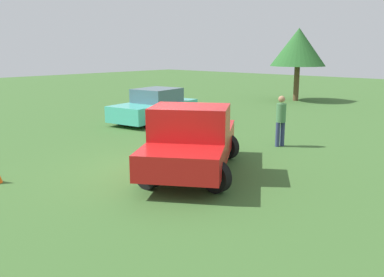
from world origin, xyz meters
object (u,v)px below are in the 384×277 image
object	(u,v)px
pickup_truck	(191,139)
sedan_near	(155,107)
person_visitor	(281,118)
tree_side	(298,47)

from	to	relation	value
pickup_truck	sedan_near	world-z (taller)	pickup_truck
sedan_near	pickup_truck	bearing A→B (deg)	45.11
pickup_truck	sedan_near	size ratio (longest dim) A/B	1.09
person_visitor	tree_side	world-z (taller)	tree_side
tree_side	pickup_truck	bearing A→B (deg)	109.08
pickup_truck	tree_side	bearing A→B (deg)	-13.40
sedan_near	tree_side	distance (m)	11.50
sedan_near	person_visitor	distance (m)	6.66
pickup_truck	tree_side	size ratio (longest dim) A/B	1.10
pickup_truck	tree_side	world-z (taller)	tree_side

